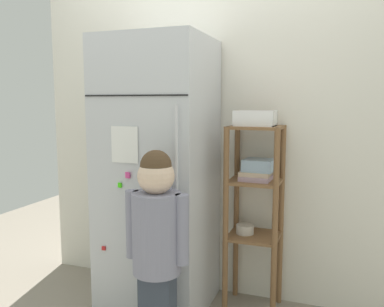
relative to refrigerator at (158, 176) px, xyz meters
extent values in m
cube|color=silver|center=(0.27, 0.34, 0.25)|extent=(2.67, 0.03, 2.26)
cube|color=silver|center=(0.00, 0.00, 0.00)|extent=(0.66, 0.62, 1.76)
cube|color=black|center=(0.00, -0.31, 0.52)|extent=(0.65, 0.01, 0.01)
cylinder|color=silver|center=(0.26, -0.34, 0.21)|extent=(0.02, 0.02, 0.51)
cube|color=white|center=(-0.07, -0.32, 0.24)|extent=(0.17, 0.01, 0.21)
cube|color=#D93B87|center=(-0.05, -0.32, 0.06)|extent=(0.04, 0.02, 0.03)
cube|color=#A813CD|center=(0.07, -0.32, -0.09)|extent=(0.03, 0.01, 0.03)
cube|color=#D4540C|center=(0.07, -0.32, -0.32)|extent=(0.04, 0.02, 0.04)
cube|color=#6029D5|center=(0.18, -0.32, -0.34)|extent=(0.04, 0.01, 0.04)
cube|color=red|center=(-0.23, -0.32, -0.41)|extent=(0.02, 0.01, 0.02)
cube|color=#4EC531|center=(0.07, -0.32, -0.38)|extent=(0.03, 0.02, 0.03)
cube|color=#38DE0E|center=(-0.10, -0.32, -0.01)|extent=(0.03, 0.02, 0.03)
cylinder|color=gray|center=(0.21, -0.48, -0.21)|extent=(0.26, 0.26, 0.44)
sphere|color=gray|center=(0.21, -0.40, 0.00)|extent=(0.11, 0.11, 0.11)
sphere|color=beige|center=(0.21, -0.48, 0.10)|extent=(0.20, 0.20, 0.20)
sphere|color=#4C3823|center=(0.21, -0.48, 0.15)|extent=(0.17, 0.17, 0.17)
cylinder|color=gray|center=(0.06, -0.48, -0.17)|extent=(0.07, 0.07, 0.37)
cylinder|color=gray|center=(0.35, -0.48, -0.17)|extent=(0.07, 0.07, 0.37)
cylinder|color=brown|center=(0.45, 0.01, -0.27)|extent=(0.04, 0.04, 1.21)
cylinder|color=brown|center=(0.76, 0.01, -0.27)|extent=(0.04, 0.04, 1.21)
cylinder|color=brown|center=(0.45, 0.29, -0.27)|extent=(0.04, 0.04, 1.21)
cylinder|color=brown|center=(0.76, 0.29, -0.27)|extent=(0.04, 0.04, 1.21)
cube|color=brown|center=(0.61, 0.15, 0.32)|extent=(0.32, 0.30, 0.02)
cube|color=brown|center=(0.61, 0.15, -0.02)|extent=(0.32, 0.30, 0.02)
cube|color=brown|center=(0.61, 0.15, -0.38)|extent=(0.32, 0.30, 0.02)
cube|color=#B293A3|center=(0.61, 0.14, 0.00)|extent=(0.20, 0.18, 0.03)
cube|color=#C6AD8E|center=(0.61, 0.16, 0.03)|extent=(0.19, 0.18, 0.03)
cube|color=#99B2C6|center=(0.63, 0.17, 0.07)|extent=(0.20, 0.19, 0.04)
cube|color=#99B2C6|center=(0.63, 0.17, 0.10)|extent=(0.20, 0.19, 0.03)
cylinder|color=beige|center=(0.55, 0.15, -0.34)|extent=(0.11, 0.11, 0.06)
cube|color=white|center=(0.60, 0.14, 0.34)|extent=(0.25, 0.19, 0.01)
cube|color=white|center=(0.60, 0.05, 0.38)|extent=(0.25, 0.01, 0.10)
cube|color=white|center=(0.60, 0.24, 0.38)|extent=(0.25, 0.01, 0.10)
cube|color=white|center=(0.48, 0.14, 0.38)|extent=(0.01, 0.19, 0.10)
cube|color=white|center=(0.72, 0.14, 0.38)|extent=(0.01, 0.19, 0.10)
sphere|color=#AA1C0D|center=(0.64, 0.12, 0.38)|extent=(0.08, 0.08, 0.08)
sphere|color=red|center=(0.63, 0.15, 0.38)|extent=(0.08, 0.08, 0.08)
sphere|color=#943410|center=(0.60, 0.17, 0.38)|extent=(0.08, 0.08, 0.08)
sphere|color=orange|center=(0.57, 0.12, 0.37)|extent=(0.07, 0.07, 0.07)
camera|label=1|loc=(1.07, -2.33, 0.48)|focal=37.14mm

